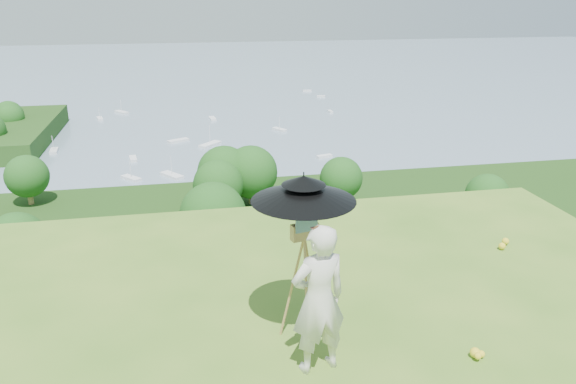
{
  "coord_description": "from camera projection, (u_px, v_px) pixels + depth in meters",
  "views": [
    {
      "loc": [
        -0.63,
        -3.94,
        4.26
      ],
      "look_at": [
        1.02,
        4.52,
        1.17
      ],
      "focal_mm": 35.0,
      "sensor_mm": 36.0,
      "label": 1
    }
  ],
  "objects": [
    {
      "name": "sun_umbrella",
      "position": [
        303.0,
        204.0,
        6.7
      ],
      "size": [
        1.65,
        1.65,
        0.81
      ],
      "primitive_type": null,
      "rotation": [
        0.0,
        0.0,
        0.38
      ],
      "color": "black",
      "rests_on": "field_easel"
    },
    {
      "name": "slope_trees",
      "position": [
        198.0,
        260.0,
        42.59
      ],
      "size": [
        110.0,
        50.0,
        6.0
      ],
      "primitive_type": null,
      "color": "#1D5519",
      "rests_on": "forest_slope"
    },
    {
      "name": "painter",
      "position": [
        319.0,
        300.0,
        6.43
      ],
      "size": [
        0.76,
        0.58,
        1.86
      ],
      "primitive_type": "imported",
      "rotation": [
        0.0,
        0.0,
        3.36
      ],
      "color": "beige",
      "rests_on": "ground"
    },
    {
      "name": "painter_cap",
      "position": [
        320.0,
        229.0,
        6.13
      ],
      "size": [
        0.23,
        0.26,
        0.1
      ],
      "primitive_type": null,
      "rotation": [
        0.0,
        0.0,
        0.25
      ],
      "color": "#C36B6B",
      "rests_on": "painter"
    },
    {
      "name": "shoreline_tier",
      "position": [
        194.0,
        268.0,
        86.63
      ],
      "size": [
        170.0,
        28.0,
        8.0
      ],
      "primitive_type": "cube",
      "color": "#6A6354",
      "rests_on": "bay_water"
    },
    {
      "name": "moored_boats",
      "position": [
        139.0,
        130.0,
        163.03
      ],
      "size": [
        140.0,
        140.0,
        0.7
      ],
      "primitive_type": null,
      "color": "white",
      "rests_on": "bay_water"
    },
    {
      "name": "field_easel",
      "position": [
        304.0,
        278.0,
        7.0
      ],
      "size": [
        0.82,
        0.82,
        1.77
      ],
      "primitive_type": null,
      "rotation": [
        0.0,
        0.0,
        0.25
      ],
      "color": "#A07143",
      "rests_on": "ground"
    },
    {
      "name": "harbor_town",
      "position": [
        192.0,
        229.0,
        84.43
      ],
      "size": [
        110.0,
        22.0,
        5.0
      ],
      "primitive_type": null,
      "color": "white",
      "rests_on": "shoreline_tier"
    },
    {
      "name": "bay_water",
      "position": [
        179.0,
        87.0,
        238.4
      ],
      "size": [
        700.0,
        700.0,
        0.0
      ],
      "primitive_type": "plane",
      "color": "slate",
      "rests_on": "ground"
    }
  ]
}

